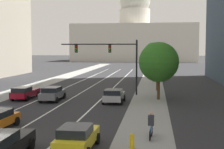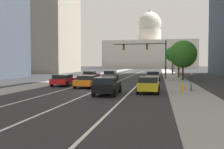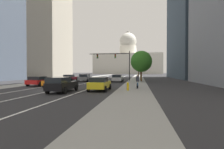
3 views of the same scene
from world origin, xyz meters
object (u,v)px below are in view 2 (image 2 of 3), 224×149
Objects in this scene: capitol_building at (150,51)px; car_black at (107,85)px; car_yellow at (149,84)px; car_silver at (153,76)px; traffic_signal_mast at (148,51)px; car_crimson at (91,75)px; street_tree_near_right at (183,54)px; car_gray at (111,75)px; car_red at (64,80)px; fire_hydrant at (182,88)px; street_tree_far_right at (173,54)px; car_orange at (88,81)px; street_tree_mid_right at (179,54)px; cyclist at (191,82)px.

capitol_building is 11.18× the size of car_black.
car_silver is at bearing 0.85° from car_yellow.
traffic_signal_mast is (-1.03, 5.98, 4.09)m from car_silver.
street_tree_near_right is (14.84, 1.73, 3.42)m from car_crimson.
car_gray is at bearing -90.87° from capitol_building.
car_red is 11.48m from car_yellow.
fire_hydrant is 18.64m from street_tree_near_right.
street_tree_near_right is at bearing -22.45° from car_black.
street_tree_far_right is (7.39, 40.27, 4.07)m from car_black.
car_crimson reaches higher than car_orange.
car_gray is 5.00× the size of fire_hydrant.
traffic_signal_mast is 7.19m from street_tree_mid_right.
car_crimson is 0.76× the size of street_tree_mid_right.
capitol_building is at bearing -1.84° from car_gray.
car_gray reaches higher than car_silver.
capitol_building is 103.03m from street_tree_mid_right.
fire_hydrant is 0.14× the size of street_tree_far_right.
cyclist is at bearing -92.27° from car_orange.
car_red is 26.21m from street_tree_mid_right.
cyclist reaches higher than car_gray.
street_tree_mid_right reaches higher than car_red.
car_orange is 0.68× the size of street_tree_near_right.
street_tree_mid_right is at bearing 39.10° from traffic_signal_mast.
car_black is 22.64m from street_tree_near_right.
car_silver is at bearing 22.43° from cyclist.
car_black is 5.23× the size of fire_hydrant.
street_tree_mid_right reaches higher than car_black.
car_crimson is (-5.11, -111.82, -9.77)m from capitol_building.
capitol_building is at bearing -2.21° from car_crimson.
car_silver is at bearing -95.68° from car_crimson.
car_crimson is at bearing 128.72° from fire_hydrant.
fire_hydrant is at bearing -109.44° from car_red.
street_tree_mid_right is (14.75, 21.32, 3.81)m from car_red.
car_crimson is at bearing -123.95° from street_tree_far_right.
car_gray is at bearing 121.61° from fire_hydrant.
car_yellow reaches higher than car_crimson.
car_gray is at bearing 85.85° from car_silver.
cyclist reaches higher than car_red.
fire_hydrant is 2.54m from cyclist.
car_orange is 19.61m from traffic_signal_mast.
car_yellow is (10.21, -5.26, 0.04)m from car_red.
fire_hydrant is (2.99, -15.38, -0.31)m from car_silver.
street_tree_mid_right reaches higher than car_yellow.
fire_hydrant is (13.20, -4.57, -0.26)m from car_red.
capitol_building is 5.64× the size of traffic_signal_mast.
car_silver reaches higher than car_orange.
street_tree_far_right is at bearing -9.83° from car_silver.
car_orange is 36.38m from street_tree_far_right.
car_crimson is at bearing -92.61° from capitol_building.
street_tree_far_right is (14.20, 21.10, 4.14)m from car_crimson.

